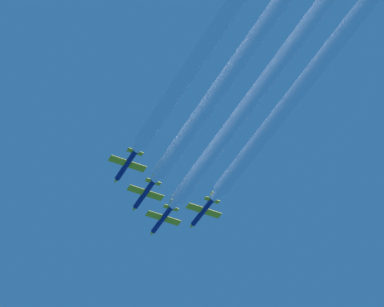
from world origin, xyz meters
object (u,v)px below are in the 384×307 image
object	(u,v)px
jet_left_wingman	(144,195)
jet_outer_left	(126,166)
jet_lead	(162,220)
jet_right_wingman	(202,212)

from	to	relation	value
jet_left_wingman	jet_outer_left	xyz separation A→B (m)	(-7.40, -7.17, -0.49)
jet_lead	jet_left_wingman	distance (m)	10.42
jet_left_wingman	jet_right_wingman	size ratio (longest dim) A/B	1.00
jet_outer_left	jet_right_wingman	bearing A→B (deg)	18.82
jet_left_wingman	jet_right_wingman	distance (m)	14.07
jet_lead	jet_outer_left	size ratio (longest dim) A/B	1.00
jet_right_wingman	jet_lead	bearing A→B (deg)	133.12
jet_lead	jet_outer_left	bearing A→B (deg)	-136.35
jet_lead	jet_left_wingman	xyz separation A→B (m)	(-7.55, -7.10, -1.05)
jet_right_wingman	jet_left_wingman	bearing A→B (deg)	-179.41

